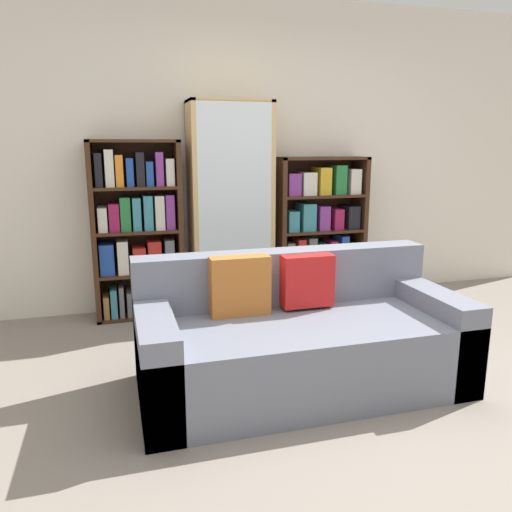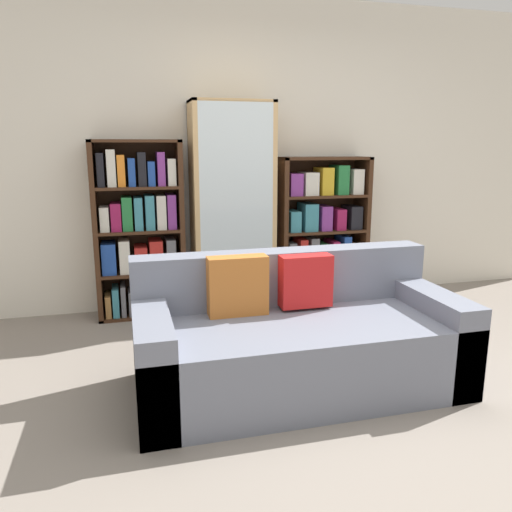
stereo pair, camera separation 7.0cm
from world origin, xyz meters
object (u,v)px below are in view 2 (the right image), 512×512
Objects in this scene: couch at (296,340)px; display_cabinet at (232,209)px; bookshelf_right at (321,234)px; bookshelf_left at (139,232)px; wine_bottle at (326,307)px.

couch is 1.06× the size of display_cabinet.
bookshelf_right is (0.79, 1.58, 0.35)m from couch.
display_cabinet is (0.80, -0.02, 0.17)m from bookshelf_left.
wine_bottle is at bearing -45.55° from display_cabinet.
bookshelf_left is at bearing 178.83° from display_cabinet.
bookshelf_left is 1.68m from wine_bottle.
bookshelf_left is 3.88× the size of wine_bottle.
display_cabinet is 1.35× the size of bookshelf_right.
display_cabinet reaches higher than bookshelf_right.
bookshelf_right is 3.49× the size of wine_bottle.
bookshelf_right is (1.64, 0.00, -0.09)m from bookshelf_left.
wine_bottle is (-0.21, -0.66, -0.48)m from bookshelf_right.
bookshelf_left is at bearing 118.36° from couch.
couch is 1.09m from wine_bottle.
bookshelf_right is at bearing 63.34° from couch.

